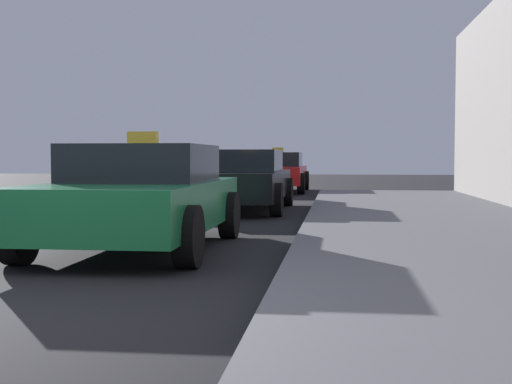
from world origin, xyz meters
TOP-DOWN VIEW (x-y plane):
  - car_green at (0.12, 3.78)m, footprint 2.02×4.05m
  - car_black at (0.51, 9.98)m, footprint 1.94×4.52m
  - car_red at (0.56, 17.80)m, footprint 1.92×4.42m

SIDE VIEW (x-z plane):
  - car_green at x=0.12m, z-range -0.07..1.36m
  - car_black at x=0.51m, z-range 0.01..1.28m
  - car_red at x=0.56m, z-range -0.07..1.36m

